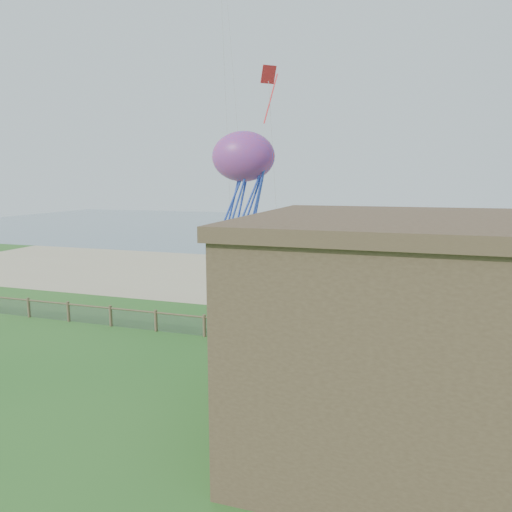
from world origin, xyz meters
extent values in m
plane|color=#276221|center=(0.00, 0.00, 0.00)|extent=(160.00, 160.00, 0.00)
cube|color=tan|center=(0.00, 22.00, 0.00)|extent=(72.00, 20.00, 0.02)
cube|color=slate|center=(0.00, 66.00, 0.00)|extent=(160.00, 68.00, 0.02)
cube|color=#503B2A|center=(13.00, -1.00, 3.50)|extent=(15.00, 10.00, 7.00)
cube|color=brown|center=(13.00, 5.00, 0.25)|extent=(15.00, 2.00, 0.50)
camera|label=1|loc=(9.98, -16.07, 8.48)|focal=32.00mm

